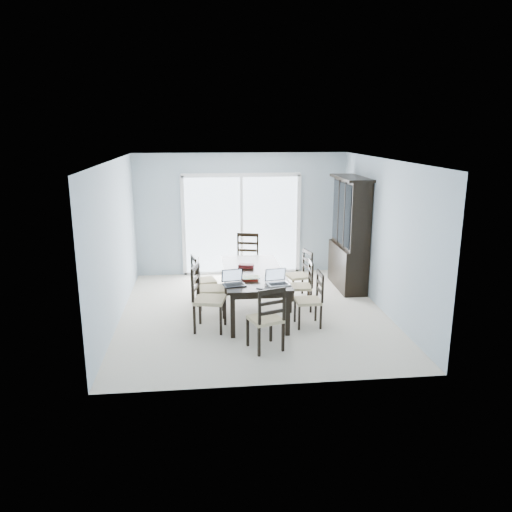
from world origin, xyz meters
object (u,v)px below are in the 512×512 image
Objects in this scene: chair_left_mid at (206,281)px; cell_phone at (260,289)px; laptop_dark at (234,282)px; game_box at (246,266)px; chair_left_near at (203,291)px; dining_table at (254,276)px; hot_tub at (223,245)px; chair_right_mid at (305,280)px; chair_left_far at (199,275)px; chair_end_far at (247,254)px; china_hutch at (350,235)px; chair_right_near at (314,293)px; chair_right_far at (302,269)px; laptop_silver at (278,281)px; chair_end_near at (268,312)px.

cell_phone is (0.81, -0.95, 0.16)m from chair_left_mid.
chair_left_mid is 3.02× the size of laptop_dark.
chair_left_near is at bearing -131.79° from game_box.
hot_tub is (-0.37, 3.40, -0.25)m from dining_table.
chair_left_mid is 1.73m from chair_right_mid.
chair_left_mid is 1.26m from cell_phone.
chair_left_far is 0.85× the size of chair_end_far.
laptop_dark reaches higher than game_box.
china_hutch is 2.07m from chair_end_far.
game_box is (-0.11, 0.21, 0.11)m from dining_table.
chair_right_near is at bearing -177.41° from chair_right_mid.
chair_right_mid is 0.64m from chair_right_far.
game_box is (-0.10, 1.17, 0.03)m from cell_phone.
chair_right_far is at bearing 93.85° from cell_phone.
chair_right_near is at bearing 2.91° from laptop_silver.
china_hutch reaches higher than laptop_dark.
chair_right_mid is at bearing 44.91° from laptop_silver.
laptop_silver is (0.68, -0.04, 0.00)m from laptop_dark.
china_hutch reaches higher than chair_left_mid.
chair_end_far is 2.49m from laptop_dark.
cell_phone is at bearing 41.35° from chair_left_mid.
chair_left_far is at bearing 101.09° from laptop_dark.
chair_end_far reaches higher than chair_end_near.
chair_right_near is 1.01× the size of chair_right_mid.
chair_right_mid is (1.72, 0.11, -0.06)m from chair_left_mid.
chair_right_near is 1.23m from chair_end_near.
chair_right_far is (0.10, 1.38, 0.01)m from chair_right_near.
chair_right_far is 9.81× the size of cell_phone.
chair_left_near is 1.18m from laptop_silver.
chair_right_far is 0.93× the size of chair_end_near.
chair_right_far is at bearing -4.56° from chair_right_near.
laptop_dark is 4.17m from hot_tub.
chair_right_mid is at bearing 83.46° from cell_phone.
chair_left_far is at bearing 146.29° from dining_table.
laptop_silver is at bearing 93.77° from chair_left_near.
china_hutch is at bearing 89.88° from chair_left_far.
chair_right_far is at bearing -62.84° from hot_tub.
china_hutch is 3.02m from cell_phone.
chair_right_mid is 1.42m from cell_phone.
dining_table is 0.93m from chair_right_mid.
game_box is at bearing 51.49° from chair_left_far.
laptop_dark is at bearing 123.91° from chair_right_far.
game_box is (-0.16, 1.75, 0.19)m from chair_end_near.
chair_right_far is 2.04m from laptop_dark.
chair_right_far is (1.81, 0.75, -0.05)m from chair_left_mid.
chair_right_far is 2.46m from chair_end_near.
hot_tub is (-1.29, 3.30, -0.11)m from chair_right_mid.
chair_end_near is (-0.95, -2.27, 0.04)m from chair_right_far.
cell_phone is at bearing -39.64° from laptop_dark.
chair_right_near reaches higher than chair_right_mid.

